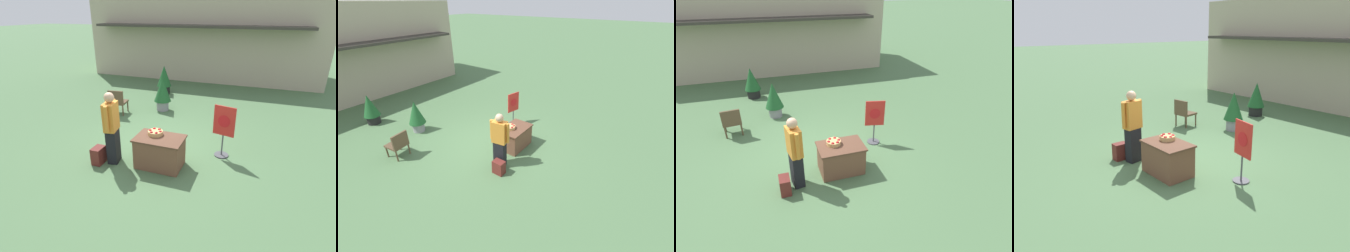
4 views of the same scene
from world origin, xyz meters
The scene contains 10 objects.
ground_plane centered at (0.00, 0.00, 0.00)m, with size 120.00×120.00×0.00m, color #4C7047.
storefront_building centered at (-0.88, 9.50, 2.23)m, with size 12.01×5.19×4.45m.
display_table centered at (0.38, -0.78, 0.37)m, with size 1.13×0.75×0.74m.
apple_basket centered at (0.24, -0.67, 0.80)m, with size 0.35×0.35×0.13m.
person_visitor centered at (-0.74, -0.98, 0.91)m, with size 0.33×0.60×1.76m.
backpack centered at (-1.05, -1.18, 0.21)m, with size 0.24×0.34×0.42m.
poster_board centered at (1.69, 0.20, 0.72)m, with size 0.54×0.36×1.34m.
patio_chair centered at (-2.29, 1.91, 0.50)m, with size 0.61×0.61×0.90m.
potted_plant_far_right centered at (-1.66, 4.89, 0.67)m, with size 0.63×0.63×1.24m.
potted_plant_near_left centered at (-0.95, 2.85, 0.69)m, with size 0.62×0.62×1.24m.
Camera 4 is at (5.84, -4.84, 3.15)m, focal length 35.00 mm.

